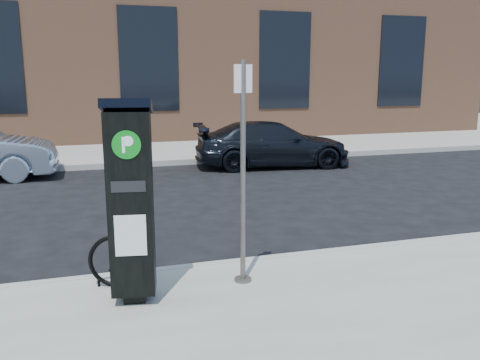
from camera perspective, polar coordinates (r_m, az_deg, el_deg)
name	(u,v)px	position (r m, az deg, el deg)	size (l,w,h in m)	color
ground	(271,267)	(6.82, 3.46, -9.71)	(120.00, 120.00, 0.00)	black
sidewalk_far	(145,138)	(20.21, -10.61, 4.68)	(60.00, 12.00, 0.15)	gray
curb_near	(271,262)	(6.78, 3.52, -9.18)	(60.00, 0.12, 0.16)	#9E9B93
curb_far	(170,163)	(14.34, -7.83, 1.93)	(60.00, 0.12, 0.16)	#9E9B93
building	(133,35)	(23.10, -11.90, 15.61)	(28.00, 10.05, 8.25)	#935F42
parking_kiosk	(131,200)	(5.29, -12.16, -2.22)	(0.55, 0.51, 2.13)	black
sign_pole	(243,176)	(5.63, 0.34, 0.48)	(0.22, 0.20, 2.50)	#504C47
bike_rack	(115,261)	(5.91, -13.82, -8.87)	(0.60, 0.22, 0.61)	black
car_dark	(273,144)	(14.04, 3.68, 4.06)	(1.73, 4.27, 1.24)	black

